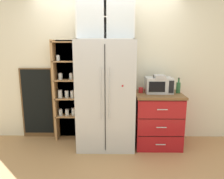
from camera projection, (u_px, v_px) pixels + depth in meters
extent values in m
plane|color=tan|center=(106.00, 144.00, 3.60)|extent=(10.65, 10.65, 0.00)
cube|color=silver|center=(107.00, 69.00, 3.74)|extent=(4.95, 0.10, 2.55)
cube|color=silver|center=(106.00, 95.00, 3.43)|extent=(0.93, 0.68, 1.78)
cube|color=black|center=(105.00, 100.00, 3.10)|extent=(0.01, 0.01, 1.64)
cylinder|color=silver|center=(101.00, 94.00, 3.07)|extent=(0.02, 0.02, 0.80)
cylinder|color=silver|center=(109.00, 94.00, 3.07)|extent=(0.02, 0.02, 0.80)
cube|color=#A8161C|center=(123.00, 86.00, 3.05)|extent=(0.02, 0.01, 0.02)
cube|color=brown|center=(68.00, 90.00, 3.80)|extent=(0.47, 0.04, 1.79)
cube|color=tan|center=(55.00, 91.00, 3.67)|extent=(0.04, 0.22, 1.79)
cube|color=tan|center=(77.00, 91.00, 3.67)|extent=(0.04, 0.22, 1.79)
cube|color=tan|center=(67.00, 116.00, 3.76)|extent=(0.41, 0.22, 0.02)
cylinder|color=silver|center=(61.00, 113.00, 3.74)|extent=(0.07, 0.07, 0.11)
cylinder|color=white|center=(61.00, 113.00, 3.74)|extent=(0.06, 0.06, 0.08)
cylinder|color=#B2B2B7|center=(60.00, 109.00, 3.72)|extent=(0.07, 0.07, 0.01)
cylinder|color=silver|center=(67.00, 113.00, 3.75)|extent=(0.07, 0.07, 0.10)
cylinder|color=brown|center=(67.00, 113.00, 3.75)|extent=(0.06, 0.06, 0.07)
cylinder|color=#B2B2B7|center=(67.00, 109.00, 3.74)|extent=(0.07, 0.07, 0.01)
cylinder|color=silver|center=(74.00, 112.00, 3.76)|extent=(0.08, 0.08, 0.12)
cylinder|color=beige|center=(74.00, 113.00, 3.77)|extent=(0.07, 0.07, 0.08)
cylinder|color=#B2B2B7|center=(74.00, 108.00, 3.75)|extent=(0.08, 0.08, 0.01)
cube|color=tan|center=(66.00, 98.00, 3.70)|extent=(0.41, 0.22, 0.02)
cylinder|color=silver|center=(60.00, 94.00, 3.66)|extent=(0.07, 0.07, 0.14)
cylinder|color=#E0C67F|center=(60.00, 95.00, 3.67)|extent=(0.06, 0.06, 0.09)
cylinder|color=#B2B2B7|center=(60.00, 90.00, 3.65)|extent=(0.07, 0.07, 0.01)
cylinder|color=silver|center=(67.00, 94.00, 3.69)|extent=(0.07, 0.07, 0.12)
cylinder|color=#382316|center=(67.00, 95.00, 3.69)|extent=(0.06, 0.06, 0.08)
cylinder|color=#B2B2B7|center=(67.00, 91.00, 3.68)|extent=(0.07, 0.07, 0.01)
cylinder|color=silver|center=(72.00, 95.00, 3.67)|extent=(0.06, 0.06, 0.12)
cylinder|color=#B77A38|center=(72.00, 96.00, 3.67)|extent=(0.05, 0.05, 0.08)
cylinder|color=#B2B2B7|center=(72.00, 91.00, 3.65)|extent=(0.06, 0.06, 0.01)
cube|color=tan|center=(66.00, 80.00, 3.63)|extent=(0.41, 0.22, 0.02)
cylinder|color=silver|center=(60.00, 77.00, 3.63)|extent=(0.07, 0.07, 0.11)
cylinder|color=#CCB78C|center=(60.00, 78.00, 3.63)|extent=(0.06, 0.06, 0.07)
cylinder|color=#B2B2B7|center=(60.00, 73.00, 3.62)|extent=(0.07, 0.07, 0.01)
cylinder|color=silver|center=(71.00, 77.00, 3.64)|extent=(0.06, 0.06, 0.10)
cylinder|color=#2D2D2D|center=(71.00, 78.00, 3.64)|extent=(0.05, 0.05, 0.07)
cylinder|color=#B2B2B7|center=(71.00, 73.00, 3.62)|extent=(0.06, 0.06, 0.01)
cube|color=tan|center=(65.00, 61.00, 3.57)|extent=(0.41, 0.22, 0.02)
cylinder|color=silver|center=(58.00, 58.00, 3.56)|extent=(0.06, 0.06, 0.09)
cylinder|color=white|center=(58.00, 59.00, 3.56)|extent=(0.06, 0.06, 0.06)
cylinder|color=#B2B2B7|center=(58.00, 55.00, 3.54)|extent=(0.06, 0.06, 0.01)
cube|color=tan|center=(64.00, 42.00, 3.50)|extent=(0.41, 0.22, 0.02)
cube|color=#A8161C|center=(157.00, 120.00, 3.54)|extent=(0.75, 0.63, 0.87)
cube|color=brown|center=(158.00, 94.00, 3.45)|extent=(0.78, 0.66, 0.04)
cube|color=black|center=(161.00, 137.00, 3.26)|extent=(0.73, 0.00, 0.01)
cube|color=silver|center=(161.00, 145.00, 3.28)|extent=(0.16, 0.01, 0.01)
cube|color=black|center=(162.00, 119.00, 3.20)|extent=(0.73, 0.00, 0.01)
cube|color=silver|center=(161.00, 127.00, 3.22)|extent=(0.16, 0.01, 0.01)
cube|color=black|center=(163.00, 101.00, 3.14)|extent=(0.73, 0.00, 0.01)
cube|color=silver|center=(162.00, 110.00, 3.16)|extent=(0.16, 0.01, 0.01)
cube|color=silver|center=(159.00, 85.00, 3.47)|extent=(0.44, 0.32, 0.26)
cube|color=black|center=(157.00, 87.00, 3.31)|extent=(0.26, 0.01, 0.17)
cube|color=black|center=(171.00, 87.00, 3.31)|extent=(0.08, 0.01, 0.20)
cube|color=#B7B7BC|center=(159.00, 93.00, 3.42)|extent=(0.17, 0.20, 0.03)
cube|color=#B7B7BC|center=(158.00, 84.00, 3.46)|extent=(0.17, 0.06, 0.30)
cube|color=#B7B7BC|center=(160.00, 77.00, 3.37)|extent=(0.17, 0.20, 0.06)
cylinder|color=black|center=(159.00, 88.00, 3.40)|extent=(0.11, 0.11, 0.12)
cylinder|color=red|center=(141.00, 90.00, 3.48)|extent=(0.08, 0.08, 0.09)
torus|color=red|center=(144.00, 90.00, 3.48)|extent=(0.05, 0.01, 0.05)
cylinder|color=#285B33|center=(178.00, 88.00, 3.45)|extent=(0.07, 0.07, 0.18)
cone|color=#285B33|center=(179.00, 82.00, 3.43)|extent=(0.07, 0.07, 0.04)
cylinder|color=#285B33|center=(179.00, 80.00, 3.43)|extent=(0.03, 0.03, 0.07)
cylinder|color=black|center=(179.00, 78.00, 3.42)|extent=(0.03, 0.03, 0.01)
cube|color=silver|center=(106.00, 19.00, 3.36)|extent=(0.89, 0.02, 0.67)
cube|color=silver|center=(106.00, 39.00, 3.28)|extent=(0.89, 0.32, 0.02)
cube|color=silver|center=(78.00, 18.00, 3.22)|extent=(0.02, 0.32, 0.67)
cube|color=silver|center=(134.00, 18.00, 3.21)|extent=(0.02, 0.32, 0.67)
cube|color=silver|center=(106.00, 18.00, 3.21)|extent=(0.86, 0.30, 0.02)
cube|color=silver|center=(90.00, 16.00, 3.06)|extent=(0.41, 0.01, 0.63)
cube|color=silver|center=(120.00, 16.00, 3.06)|extent=(0.41, 0.01, 0.63)
cylinder|color=silver|center=(86.00, 39.00, 3.28)|extent=(0.05, 0.05, 0.00)
cylinder|color=silver|center=(86.00, 36.00, 3.27)|extent=(0.01, 0.01, 0.07)
cone|color=silver|center=(86.00, 33.00, 3.26)|extent=(0.06, 0.06, 0.05)
cylinder|color=silver|center=(106.00, 39.00, 3.27)|extent=(0.05, 0.05, 0.00)
cylinder|color=silver|center=(106.00, 36.00, 3.27)|extent=(0.01, 0.01, 0.07)
cone|color=silver|center=(106.00, 33.00, 3.25)|extent=(0.06, 0.06, 0.05)
cylinder|color=silver|center=(125.00, 39.00, 3.27)|extent=(0.05, 0.05, 0.00)
cylinder|color=silver|center=(125.00, 36.00, 3.26)|extent=(0.01, 0.01, 0.07)
cone|color=silver|center=(125.00, 33.00, 3.25)|extent=(0.06, 0.06, 0.05)
cylinder|color=white|center=(88.00, 15.00, 3.21)|extent=(0.06, 0.06, 0.07)
cylinder|color=white|center=(100.00, 15.00, 3.20)|extent=(0.06, 0.06, 0.07)
cylinder|color=white|center=(111.00, 15.00, 3.20)|extent=(0.06, 0.06, 0.07)
cylinder|color=white|center=(123.00, 15.00, 3.20)|extent=(0.06, 0.06, 0.07)
cube|color=brown|center=(38.00, 103.00, 3.81)|extent=(0.60, 0.04, 1.30)
cube|color=black|center=(37.00, 102.00, 3.79)|extent=(0.54, 0.01, 1.20)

